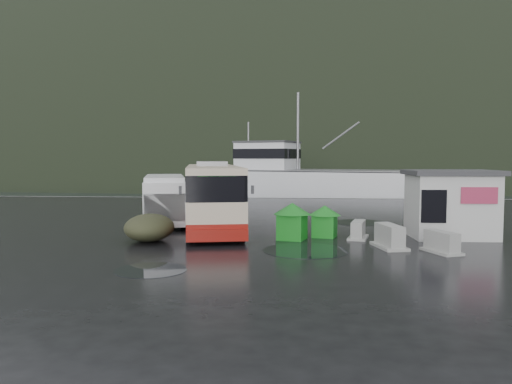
# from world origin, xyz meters

# --- Properties ---
(ground) EXTENTS (160.00, 160.00, 0.00)m
(ground) POSITION_xyz_m (0.00, 0.00, 0.00)
(ground) COLOR black
(ground) RESTS_ON ground
(harbor_water) EXTENTS (300.00, 180.00, 0.02)m
(harbor_water) POSITION_xyz_m (0.00, 110.00, 0.00)
(harbor_water) COLOR black
(harbor_water) RESTS_ON ground
(quay_edge) EXTENTS (160.00, 0.60, 1.50)m
(quay_edge) POSITION_xyz_m (0.00, 20.00, 0.00)
(quay_edge) COLOR #999993
(quay_edge) RESTS_ON ground
(headland) EXTENTS (780.00, 540.00, 570.00)m
(headland) POSITION_xyz_m (10.00, 250.00, 0.00)
(headland) COLOR black
(headland) RESTS_ON ground
(coach_bus) EXTENTS (4.99, 11.62, 3.19)m
(coach_bus) POSITION_xyz_m (-0.30, 2.90, 0.00)
(coach_bus) COLOR beige
(coach_bus) RESTS_ON ground
(white_van) EXTENTS (3.45, 6.22, 2.46)m
(white_van) POSITION_xyz_m (-2.84, 3.59, 0.00)
(white_van) COLOR silver
(white_van) RESTS_ON ground
(waste_bin_left) EXTENTS (1.34, 1.34, 1.51)m
(waste_bin_left) POSITION_xyz_m (3.60, -0.76, 0.00)
(waste_bin_left) COLOR #167F1D
(waste_bin_left) RESTS_ON ground
(waste_bin_right) EXTENTS (1.19, 1.19, 1.34)m
(waste_bin_right) POSITION_xyz_m (4.98, -0.00, 0.00)
(waste_bin_right) COLOR #167F1D
(waste_bin_right) RESTS_ON ground
(dome_tent) EXTENTS (2.30, 2.99, 1.09)m
(dome_tent) POSITION_xyz_m (-2.15, -1.53, 0.00)
(dome_tent) COLOR #343620
(dome_tent) RESTS_ON ground
(ticket_kiosk) EXTENTS (3.72, 2.87, 2.83)m
(ticket_kiosk) POSITION_xyz_m (10.27, 0.30, 0.00)
(ticket_kiosk) COLOR silver
(ticket_kiosk) RESTS_ON ground
(jersey_barrier_a) EXTENTS (1.06, 1.60, 0.73)m
(jersey_barrier_a) POSITION_xyz_m (6.34, -0.34, 0.00)
(jersey_barrier_a) COLOR #999993
(jersey_barrier_a) RESTS_ON ground
(jersey_barrier_b) EXTENTS (1.23, 1.89, 0.87)m
(jersey_barrier_b) POSITION_xyz_m (7.23, -2.39, 0.00)
(jersey_barrier_b) COLOR #999993
(jersey_barrier_b) RESTS_ON ground
(jersey_barrier_c) EXTENTS (1.27, 1.70, 0.76)m
(jersey_barrier_c) POSITION_xyz_m (8.89, -3.23, 0.00)
(jersey_barrier_c) COLOR #999993
(jersey_barrier_c) RESTS_ON ground
(fishing_trawler) EXTENTS (28.95, 15.22, 11.39)m
(fishing_trawler) POSITION_xyz_m (7.20, 28.47, 0.00)
(fishing_trawler) COLOR silver
(fishing_trawler) RESTS_ON ground
(puddles) EXTENTS (10.08, 13.91, 0.01)m
(puddles) POSITION_xyz_m (4.04, -1.32, 0.01)
(puddles) COLOR black
(puddles) RESTS_ON ground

